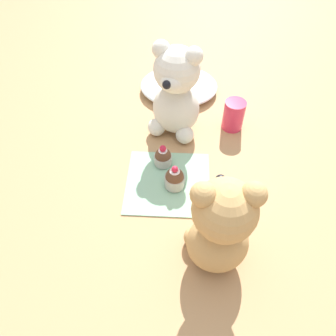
# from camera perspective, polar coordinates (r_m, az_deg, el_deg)

# --- Properties ---
(ground_plane) EXTENTS (4.00, 4.00, 0.00)m
(ground_plane) POSITION_cam_1_polar(r_m,az_deg,el_deg) (0.81, 0.00, -2.58)
(ground_plane) COLOR tan
(knitted_placemat) EXTENTS (0.21, 0.20, 0.01)m
(knitted_placemat) POSITION_cam_1_polar(r_m,az_deg,el_deg) (0.81, 0.00, -2.45)
(knitted_placemat) COLOR #8EBC99
(knitted_placemat) RESTS_ON ground_plane
(tulle_cloth) EXTENTS (0.25, 0.22, 0.04)m
(tulle_cloth) POSITION_cam_1_polar(r_m,az_deg,el_deg) (1.08, 1.91, 14.16)
(tulle_cloth) COLOR white
(tulle_cloth) RESTS_ON ground_plane
(teddy_bear_cream) EXTENTS (0.16, 0.15, 0.26)m
(teddy_bear_cream) POSITION_cam_1_polar(r_m,az_deg,el_deg) (0.87, 1.37, 12.86)
(teddy_bear_cream) COLOR silver
(teddy_bear_cream) RESTS_ON ground_plane
(teddy_bear_tan) EXTENTS (0.13, 0.13, 0.25)m
(teddy_bear_tan) POSITION_cam_1_polar(r_m,az_deg,el_deg) (0.61, 9.10, -10.10)
(teddy_bear_tan) COLOR tan
(teddy_bear_tan) RESTS_ON ground_plane
(cupcake_near_cream_bear) EXTENTS (0.05, 0.05, 0.06)m
(cupcake_near_cream_bear) POSITION_cam_1_polar(r_m,az_deg,el_deg) (0.83, -0.88, 1.93)
(cupcake_near_cream_bear) COLOR #B2ADA3
(cupcake_near_cream_bear) RESTS_ON knitted_placemat
(cupcake_near_tan_bear) EXTENTS (0.05, 0.05, 0.07)m
(cupcake_near_tan_bear) POSITION_cam_1_polar(r_m,az_deg,el_deg) (0.78, 1.15, -1.83)
(cupcake_near_tan_bear) COLOR #B2ADA3
(cupcake_near_tan_bear) RESTS_ON knitted_placemat
(juice_glass) EXTENTS (0.06, 0.06, 0.09)m
(juice_glass) POSITION_cam_1_polar(r_m,az_deg,el_deg) (0.95, 11.35, 9.03)
(juice_glass) COLOR #DB3356
(juice_glass) RESTS_ON ground_plane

